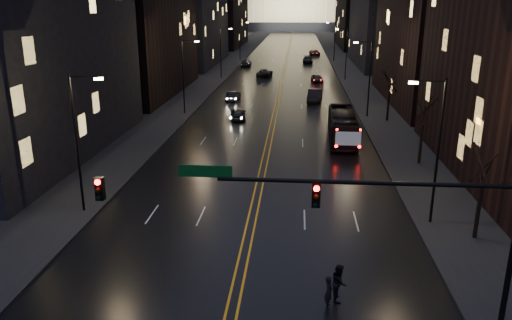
% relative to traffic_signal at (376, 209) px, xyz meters
% --- Properties ---
extents(ground, '(900.00, 900.00, 0.00)m').
position_rel_traffic_signal_xyz_m(ground, '(-5.91, 0.00, -5.10)').
color(ground, black).
rests_on(ground, ground).
extents(road, '(20.00, 320.00, 0.02)m').
position_rel_traffic_signal_xyz_m(road, '(-5.91, 130.00, -5.09)').
color(road, black).
rests_on(road, ground).
extents(sidewalk_left, '(8.00, 320.00, 0.16)m').
position_rel_traffic_signal_xyz_m(sidewalk_left, '(-19.91, 130.00, -5.02)').
color(sidewalk_left, black).
rests_on(sidewalk_left, ground).
extents(sidewalk_right, '(8.00, 320.00, 0.16)m').
position_rel_traffic_signal_xyz_m(sidewalk_right, '(8.09, 130.00, -5.02)').
color(sidewalk_right, black).
rests_on(sidewalk_right, ground).
extents(center_line, '(0.62, 320.00, 0.01)m').
position_rel_traffic_signal_xyz_m(center_line, '(-5.91, 130.00, -5.08)').
color(center_line, orange).
rests_on(center_line, road).
extents(building_left_near, '(12.00, 28.00, 22.00)m').
position_rel_traffic_signal_xyz_m(building_left_near, '(-26.91, 22.00, 5.90)').
color(building_left_near, black).
rests_on(building_left_near, ground).
extents(building_left_far, '(12.00, 34.00, 20.00)m').
position_rel_traffic_signal_xyz_m(building_left_far, '(-26.91, 92.00, 4.90)').
color(building_left_far, black).
rests_on(building_left_far, ground).
extents(building_left_dist, '(12.00, 40.00, 24.00)m').
position_rel_traffic_signal_xyz_m(building_left_dist, '(-26.91, 140.00, 6.90)').
color(building_left_dist, black).
rests_on(building_left_dist, ground).
extents(building_right_mid, '(12.00, 34.00, 26.00)m').
position_rel_traffic_signal_xyz_m(building_right_mid, '(15.09, 92.00, 7.90)').
color(building_right_mid, black).
rests_on(building_right_mid, ground).
extents(building_right_dist, '(12.00, 40.00, 22.00)m').
position_rel_traffic_signal_xyz_m(building_right_dist, '(15.09, 140.00, 5.90)').
color(building_right_dist, black).
rests_on(building_right_dist, ground).
extents(traffic_signal, '(17.29, 0.45, 7.00)m').
position_rel_traffic_signal_xyz_m(traffic_signal, '(0.00, 0.00, 0.00)').
color(traffic_signal, black).
rests_on(traffic_signal, ground).
extents(streetlamp_right_near, '(2.13, 0.25, 9.00)m').
position_rel_traffic_signal_xyz_m(streetlamp_right_near, '(4.91, 10.00, -0.02)').
color(streetlamp_right_near, black).
rests_on(streetlamp_right_near, ground).
extents(streetlamp_left_near, '(2.13, 0.25, 9.00)m').
position_rel_traffic_signal_xyz_m(streetlamp_left_near, '(-16.72, 10.00, -0.02)').
color(streetlamp_left_near, black).
rests_on(streetlamp_left_near, ground).
extents(streetlamp_right_mid, '(2.13, 0.25, 9.00)m').
position_rel_traffic_signal_xyz_m(streetlamp_right_mid, '(4.91, 40.00, -0.02)').
color(streetlamp_right_mid, black).
rests_on(streetlamp_right_mid, ground).
extents(streetlamp_left_mid, '(2.13, 0.25, 9.00)m').
position_rel_traffic_signal_xyz_m(streetlamp_left_mid, '(-16.72, 40.00, -0.02)').
color(streetlamp_left_mid, black).
rests_on(streetlamp_left_mid, ground).
extents(streetlamp_right_far, '(2.13, 0.25, 9.00)m').
position_rel_traffic_signal_xyz_m(streetlamp_right_far, '(4.91, 70.00, -0.02)').
color(streetlamp_right_far, black).
rests_on(streetlamp_right_far, ground).
extents(streetlamp_left_far, '(2.13, 0.25, 9.00)m').
position_rel_traffic_signal_xyz_m(streetlamp_left_far, '(-16.72, 70.00, -0.02)').
color(streetlamp_left_far, black).
rests_on(streetlamp_left_far, ground).
extents(streetlamp_right_dist, '(2.13, 0.25, 9.00)m').
position_rel_traffic_signal_xyz_m(streetlamp_right_dist, '(4.91, 100.00, -0.02)').
color(streetlamp_right_dist, black).
rests_on(streetlamp_right_dist, ground).
extents(streetlamp_left_dist, '(2.13, 0.25, 9.00)m').
position_rel_traffic_signal_xyz_m(streetlamp_left_dist, '(-16.72, 100.00, -0.02)').
color(streetlamp_left_dist, black).
rests_on(streetlamp_left_dist, ground).
extents(tree_right_near, '(2.40, 2.40, 6.65)m').
position_rel_traffic_signal_xyz_m(tree_right_near, '(7.09, 8.00, -0.58)').
color(tree_right_near, black).
rests_on(tree_right_near, ground).
extents(tree_right_mid, '(2.40, 2.40, 6.65)m').
position_rel_traffic_signal_xyz_m(tree_right_mid, '(7.09, 22.00, -0.58)').
color(tree_right_mid, black).
rests_on(tree_right_mid, ground).
extents(tree_right_far, '(2.40, 2.40, 6.65)m').
position_rel_traffic_signal_xyz_m(tree_right_far, '(7.09, 38.00, -0.58)').
color(tree_right_far, black).
rests_on(tree_right_far, ground).
extents(bus, '(2.83, 10.64, 2.94)m').
position_rel_traffic_signal_xyz_m(bus, '(1.24, 29.29, -3.63)').
color(bus, black).
rests_on(bus, ground).
extents(oncoming_car_a, '(2.18, 4.39, 1.44)m').
position_rel_traffic_signal_xyz_m(oncoming_car_a, '(-10.02, 37.52, -4.38)').
color(oncoming_car_a, black).
rests_on(oncoming_car_a, ground).
extents(oncoming_car_b, '(1.74, 4.21, 1.35)m').
position_rel_traffic_signal_xyz_m(oncoming_car_b, '(-12.09, 49.11, -4.43)').
color(oncoming_car_b, black).
rests_on(oncoming_car_b, ground).
extents(oncoming_car_c, '(2.96, 5.38, 1.43)m').
position_rel_traffic_signal_xyz_m(oncoming_car_c, '(-9.31, 73.31, -4.39)').
color(oncoming_car_c, black).
rests_on(oncoming_car_c, ground).
extents(oncoming_car_d, '(2.30, 5.34, 1.53)m').
position_rel_traffic_signal_xyz_m(oncoming_car_d, '(-14.30, 88.32, -4.34)').
color(oncoming_car_d, black).
rests_on(oncoming_car_d, ground).
extents(receding_car_a, '(2.28, 5.33, 1.71)m').
position_rel_traffic_signal_xyz_m(receding_car_a, '(-0.85, 49.33, -4.25)').
color(receding_car_a, black).
rests_on(receding_car_a, ground).
extents(receding_car_b, '(2.26, 4.43, 1.44)m').
position_rel_traffic_signal_xyz_m(receding_car_b, '(0.07, 66.70, -4.38)').
color(receding_car_b, black).
rests_on(receding_car_b, ground).
extents(receding_car_c, '(2.26, 5.34, 1.54)m').
position_rel_traffic_signal_xyz_m(receding_car_c, '(-1.05, 95.73, -4.33)').
color(receding_car_c, black).
rests_on(receding_car_c, ground).
extents(receding_car_d, '(2.79, 5.32, 1.43)m').
position_rel_traffic_signal_xyz_m(receding_car_d, '(1.04, 113.06, -4.39)').
color(receding_car_d, black).
rests_on(receding_car_d, ground).
extents(pedestrian_a, '(0.41, 0.59, 1.53)m').
position_rel_traffic_signal_xyz_m(pedestrian_a, '(-1.65, 0.63, -4.34)').
color(pedestrian_a, black).
rests_on(pedestrian_a, ground).
extents(pedestrian_b, '(0.48, 0.87, 1.78)m').
position_rel_traffic_signal_xyz_m(pedestrian_b, '(-1.15, 1.27, -4.21)').
color(pedestrian_b, black).
rests_on(pedestrian_b, ground).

